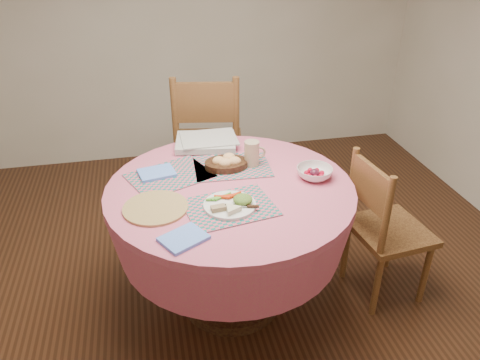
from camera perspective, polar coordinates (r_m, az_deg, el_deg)
The scene contains 15 objects.
ground at distance 2.77m, azimuth -1.04°, elevation -14.31°, with size 4.00×4.00×0.00m, color #331C0F.
dining_table at distance 2.42m, azimuth -1.16°, elevation -4.75°, with size 1.24×1.24×0.75m.
chair_right at distance 2.67m, azimuth 17.05°, elevation -5.42°, with size 0.43×0.44×0.87m.
chair_back at distance 3.31m, azimuth -3.99°, elevation 4.80°, with size 0.56×0.54×1.05m.
placemat_front at distance 2.15m, azimuth -1.25°, elevation -3.34°, with size 0.40×0.30×0.01m, color #136D66.
placemat_left at distance 2.44m, azimuth -8.54°, elevation 0.50°, with size 0.40×0.30×0.01m, color #136D66.
placemat_back at distance 2.50m, azimuth -0.99°, elevation 1.68°, with size 0.40×0.30×0.01m, color #136D66.
wicker_trivet at distance 2.18m, azimuth -10.26°, elevation -3.35°, with size 0.30×0.30×0.01m, color olive.
napkin_near at distance 1.96m, azimuth -6.89°, elevation -7.07°, with size 0.18×0.14×0.01m, color #6291FC.
napkin_far at distance 2.45m, azimuth -10.12°, elevation 0.88°, with size 0.18×0.14×0.01m, color #6291FC.
dinner_plate at distance 2.14m, azimuth -1.02°, elevation -2.93°, with size 0.24×0.25×0.05m.
bread_bowl at distance 2.48m, azimuth -1.66°, elevation 2.16°, with size 0.23×0.23×0.08m.
latte_mug at distance 2.49m, azimuth 1.50°, elevation 3.28°, with size 0.12×0.08×0.13m.
fruit_bowl at distance 2.41m, azimuth 9.06°, elevation 0.86°, with size 0.24×0.24×0.06m.
newspaper_stack at distance 2.74m, azimuth -4.15°, elevation 4.72°, with size 0.38×0.32×0.04m.
Camera 1 is at (-0.38, -1.97, 1.91)m, focal length 35.00 mm.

